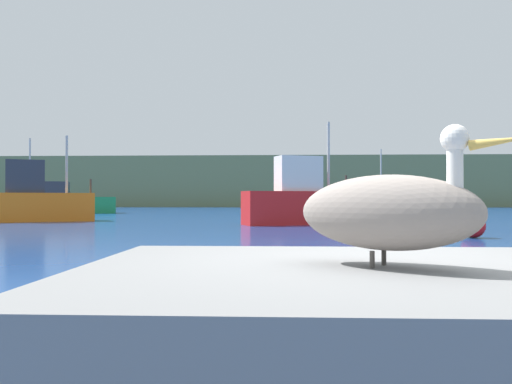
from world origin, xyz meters
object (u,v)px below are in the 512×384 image
mooring_buoy (473,226)px  pelican (389,211)px  fishing_boat_green (60,202)px  fishing_boat_red (298,200)px  fishing_boat_orange (25,201)px  fishing_boat_blue (361,201)px

mooring_buoy → pelican: bearing=-111.8°
fishing_boat_green → mooring_buoy: 31.24m
fishing_boat_red → fishing_boat_orange: fishing_boat_red is taller
fishing_boat_green → mooring_buoy: fishing_boat_green is taller
pelican → fishing_boat_green: bearing=149.7°
pelican → fishing_boat_green: (-16.71, 34.52, -0.21)m
pelican → fishing_boat_orange: bearing=154.9°
fishing_boat_green → mooring_buoy: size_ratio=11.69×
fishing_boat_green → fishing_boat_orange: (3.92, -13.26, 0.13)m
fishing_boat_green → fishing_boat_blue: fishing_boat_green is taller
pelican → fishing_boat_red: fishing_boat_red is taller
fishing_boat_blue → fishing_boat_orange: (-18.72, -18.73, 0.10)m
fishing_boat_red → fishing_boat_orange: size_ratio=0.75×
pelican → fishing_boat_red: (0.10, 19.02, 0.01)m
fishing_boat_orange → pelican: bearing=-83.5°
fishing_boat_blue → mooring_buoy: (-1.19, -28.18, -0.53)m
fishing_boat_red → fishing_boat_blue: (5.82, 20.97, -0.18)m
mooring_buoy → fishing_boat_orange: bearing=151.7°
pelican → fishing_boat_green: 38.36m
fishing_boat_orange → fishing_boat_red: bearing=-34.4°
fishing_boat_red → pelican: bearing=-110.6°
fishing_boat_blue → mooring_buoy: bearing=-105.5°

